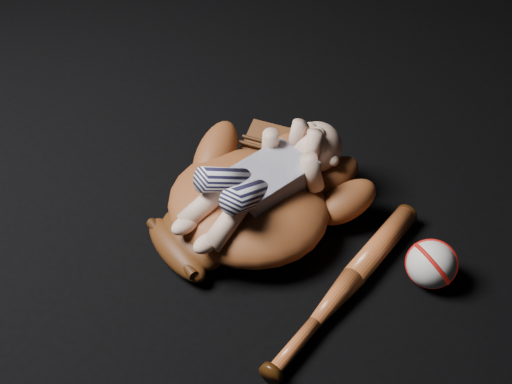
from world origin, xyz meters
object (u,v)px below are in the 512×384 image
(baseball_bat, at_px, (345,286))
(baseball_glove, at_px, (248,199))
(newborn_baby, at_px, (257,179))
(baseball, at_px, (431,264))

(baseball_bat, bearing_deg, baseball_glove, 170.39)
(baseball_glove, distance_m, baseball_bat, 0.24)
(newborn_baby, distance_m, baseball, 0.33)
(baseball_glove, relative_size, baseball, 5.31)
(baseball_bat, bearing_deg, newborn_baby, 168.96)
(baseball_glove, relative_size, newborn_baby, 1.22)
(baseball_glove, bearing_deg, baseball, 32.19)
(baseball_glove, height_order, newborn_baby, newborn_baby)
(baseball_glove, height_order, baseball, baseball_glove)
(newborn_baby, height_order, baseball, newborn_baby)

